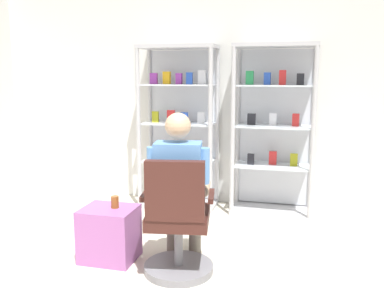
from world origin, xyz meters
name	(u,v)px	position (x,y,z in m)	size (l,w,h in m)	color
back_wall	(229,93)	(0.00, 3.00, 1.35)	(6.00, 0.10, 2.70)	silver
display_cabinet_left	(180,126)	(-0.55, 2.76, 0.97)	(0.90, 0.45, 1.90)	#B7B7BC
display_cabinet_right	(274,129)	(0.55, 2.76, 0.97)	(0.90, 0.45, 1.90)	#B7B7BC
office_chair	(178,228)	(-0.06, 0.98, 0.39)	(0.60, 0.56, 0.96)	slate
seated_shopkeeper	(180,183)	(-0.09, 1.14, 0.71)	(0.53, 0.60, 1.29)	slate
storage_crate	(109,234)	(-0.71, 1.11, 0.23)	(0.45, 0.38, 0.46)	#9E599E
tea_glass	(115,202)	(-0.66, 1.13, 0.51)	(0.07, 0.07, 0.10)	brown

